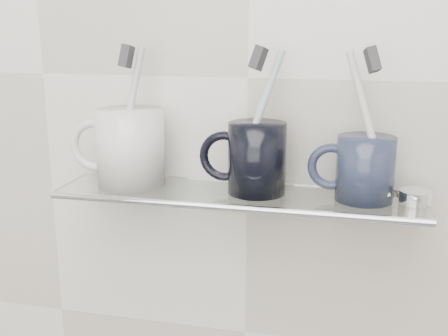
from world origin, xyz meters
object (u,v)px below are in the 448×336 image
(shelf_glass, at_px, (238,195))
(mug_right, at_px, (365,169))
(mug_left, at_px, (130,147))
(mug_center, at_px, (257,158))

(shelf_glass, xyz_separation_m, mug_right, (0.17, 0.00, 0.05))
(mug_left, height_order, mug_right, mug_left)
(mug_left, xyz_separation_m, mug_right, (0.32, 0.00, -0.01))
(mug_center, bearing_deg, shelf_glass, -152.41)
(shelf_glass, bearing_deg, mug_center, 11.56)
(shelf_glass, distance_m, mug_left, 0.17)
(shelf_glass, distance_m, mug_center, 0.06)
(mug_center, bearing_deg, mug_left, -163.97)
(mug_center, xyz_separation_m, mug_right, (0.14, 0.00, -0.01))
(mug_center, distance_m, mug_right, 0.14)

